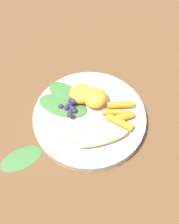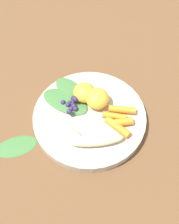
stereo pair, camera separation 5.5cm
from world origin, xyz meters
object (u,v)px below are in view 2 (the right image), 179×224
(bowl, at_px, (90,117))
(orange_segment_near, at_px, (84,92))
(banana_peeled_left, at_px, (96,140))
(kale_leaf_stray, at_px, (16,146))
(banana_peeled_right, at_px, (63,129))

(bowl, height_order, orange_segment_near, orange_segment_near)
(banana_peeled_left, height_order, kale_leaf_stray, banana_peeled_left)
(banana_peeled_right, distance_m, kale_leaf_stray, 0.11)
(banana_peeled_right, bearing_deg, banana_peeled_left, 15.45)
(banana_peeled_left, relative_size, banana_peeled_right, 1.00)
(bowl, bearing_deg, banana_peeled_right, 171.82)
(banana_peeled_right, xyz_separation_m, orange_segment_near, (0.10, 0.03, 0.01))
(banana_peeled_right, height_order, kale_leaf_stray, banana_peeled_right)
(banana_peeled_left, distance_m, kale_leaf_stray, 0.18)
(orange_segment_near, relative_size, kale_leaf_stray, 0.56)
(bowl, relative_size, orange_segment_near, 4.98)
(bowl, height_order, kale_leaf_stray, bowl)
(banana_peeled_left, bearing_deg, bowl, 95.17)
(banana_peeled_right, relative_size, orange_segment_near, 2.18)
(bowl, distance_m, banana_peeled_left, 0.08)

